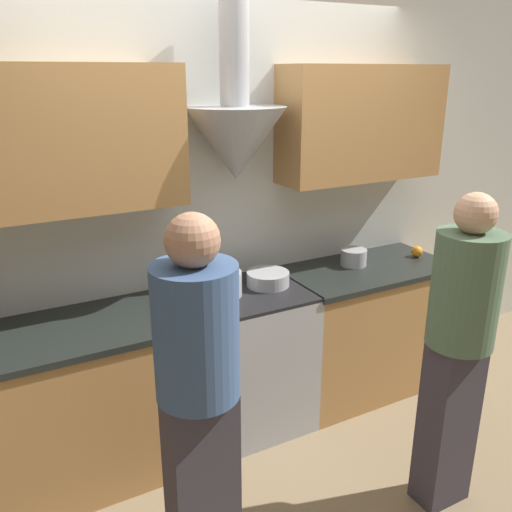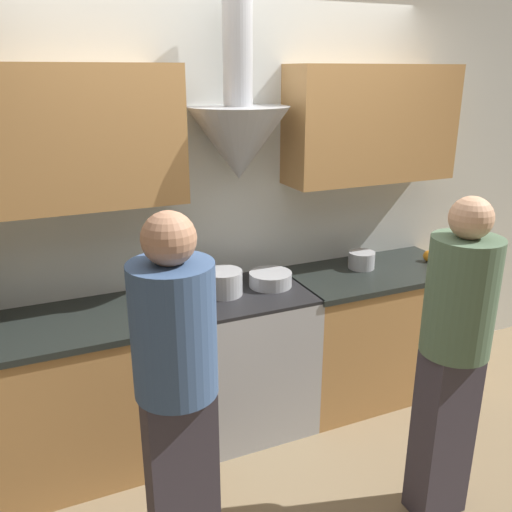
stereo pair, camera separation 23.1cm
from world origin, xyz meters
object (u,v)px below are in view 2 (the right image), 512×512
object	(u,v)px
person_foreground_right	(453,351)
stock_pot	(223,283)
stove_range	(249,358)
saucepan	(361,260)
mixing_bowl	(270,279)
person_foreground_left	(177,396)
orange_fruit	(429,256)

from	to	relation	value
person_foreground_right	stock_pot	bearing A→B (deg)	124.09
stove_range	saucepan	distance (m)	0.97
mixing_bowl	saucepan	xyz separation A→B (m)	(0.68, 0.04, 0.01)
stove_range	stock_pot	xyz separation A→B (m)	(-0.15, 0.02, 0.51)
person_foreground_left	mixing_bowl	bearing A→B (deg)	48.32
orange_fruit	stove_range	bearing A→B (deg)	179.67
stove_range	orange_fruit	size ratio (longest dim) A/B	11.57
stove_range	orange_fruit	xyz separation A→B (m)	(1.32, -0.01, 0.48)
stock_pot	person_foreground_right	bearing A→B (deg)	-55.91
person_foreground_left	person_foreground_right	size ratio (longest dim) A/B	1.02
saucepan	person_foreground_left	bearing A→B (deg)	-146.91
saucepan	orange_fruit	bearing A→B (deg)	-8.93
saucepan	person_foreground_right	distance (m)	1.15
stock_pot	mixing_bowl	size ratio (longest dim) A/B	0.86
saucepan	stock_pot	bearing A→B (deg)	-177.02
stove_range	stock_pot	world-z (taller)	stock_pot
mixing_bowl	person_foreground_left	xyz separation A→B (m)	(-0.85, -0.95, -0.01)
stock_pot	saucepan	size ratio (longest dim) A/B	1.28
stove_range	orange_fruit	distance (m)	1.40
stove_range	saucepan	world-z (taller)	saucepan
stove_range	stock_pot	bearing A→B (deg)	173.05
person_foreground_left	person_foreground_right	world-z (taller)	person_foreground_left
stock_pot	mixing_bowl	xyz separation A→B (m)	(0.30, 0.01, -0.03)
person_foreground_right	saucepan	bearing A→B (deg)	77.06
stock_pot	saucepan	distance (m)	0.98
stove_range	stock_pot	size ratio (longest dim) A/B	4.04
stove_range	saucepan	size ratio (longest dim) A/B	5.18
orange_fruit	person_foreground_left	world-z (taller)	person_foreground_left
mixing_bowl	person_foreground_right	size ratio (longest dim) A/B	0.16
mixing_bowl	saucepan	size ratio (longest dim) A/B	1.50
person_foreground_left	person_foreground_right	xyz separation A→B (m)	(1.27, -0.13, -0.02)
person_foreground_left	person_foreground_right	distance (m)	1.27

